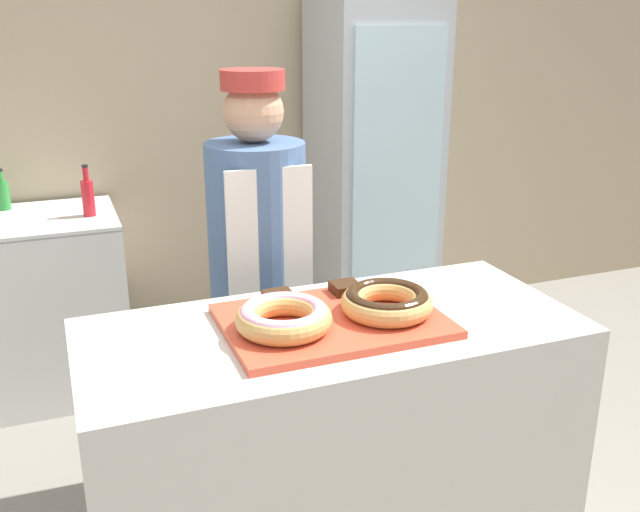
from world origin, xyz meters
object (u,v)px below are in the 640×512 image
object	(u,v)px
donut_chocolate_glaze	(387,301)
bottle_red	(88,196)
chest_freezer	(15,309)
bottle_green	(2,194)
brownie_back_left	(279,297)
brownie_back_right	(345,288)
beverage_fridge	(373,177)
baker_person	(259,280)
serving_tray	(332,321)
donut_light_glaze	(284,317)

from	to	relation	value
donut_chocolate_glaze	bottle_red	xyz separation A→B (m)	(-0.72, 1.72, -0.02)
chest_freezer	donut_chocolate_glaze	bearing A→B (deg)	-58.10
bottle_green	donut_chocolate_glaze	bearing A→B (deg)	-61.00
brownie_back_left	brownie_back_right	xyz separation A→B (m)	(0.22, 0.00, 0.00)
donut_chocolate_glaze	beverage_fridge	size ratio (longest dim) A/B	0.14
brownie_back_left	donut_chocolate_glaze	bearing A→B (deg)	-35.95
baker_person	serving_tray	bearing A→B (deg)	-87.75
serving_tray	beverage_fridge	bearing A→B (deg)	61.46
brownie_back_right	bottle_green	xyz separation A→B (m)	(-1.06, 1.80, -0.02)
brownie_back_left	baker_person	world-z (taller)	baker_person
bottle_green	donut_light_glaze	bearing A→B (deg)	-68.46
bottle_red	chest_freezer	bearing A→B (deg)	170.21
serving_tray	baker_person	bearing A→B (deg)	92.25
donut_chocolate_glaze	brownie_back_left	bearing A→B (deg)	144.05
serving_tray	bottle_red	size ratio (longest dim) A/B	2.57
baker_person	bottle_red	size ratio (longest dim) A/B	6.69
brownie_back_left	brownie_back_right	distance (m)	0.22
donut_light_glaze	donut_chocolate_glaze	xyz separation A→B (m)	(0.32, 0.00, 0.00)
donut_light_glaze	bottle_green	bearing A→B (deg)	111.54
baker_person	bottle_green	xyz separation A→B (m)	(-0.92, 1.29, 0.12)
brownie_back_right	bottle_red	bearing A→B (deg)	113.80
bottle_green	baker_person	bearing A→B (deg)	-54.48
donut_light_glaze	baker_person	world-z (taller)	baker_person
serving_tray	donut_light_glaze	bearing A→B (deg)	-168.62
brownie_back_left	beverage_fridge	bearing A→B (deg)	56.18
chest_freezer	bottle_green	bearing A→B (deg)	87.27
donut_light_glaze	bottle_red	world-z (taller)	bottle_red
chest_freezer	bottle_green	world-z (taller)	bottle_green
donut_chocolate_glaze	beverage_fridge	bearing A→B (deg)	66.01
donut_light_glaze	baker_person	bearing A→B (deg)	79.35
beverage_fridge	bottle_green	distance (m)	1.91
beverage_fridge	bottle_green	world-z (taller)	beverage_fridge
beverage_fridge	brownie_back_right	bearing A→B (deg)	-117.93
donut_chocolate_glaze	brownie_back_right	world-z (taller)	donut_chocolate_glaze
donut_light_glaze	brownie_back_right	size ratio (longest dim) A/B	3.16
serving_tray	bottle_red	world-z (taller)	bottle_red
serving_tray	donut_chocolate_glaze	size ratio (longest dim) A/B	2.32
serving_tray	brownie_back_left	distance (m)	0.20
brownie_back_left	beverage_fridge	distance (m)	1.91
brownie_back_left	serving_tray	bearing A→B (deg)	-55.88
serving_tray	beverage_fridge	size ratio (longest dim) A/B	0.33
serving_tray	brownie_back_right	world-z (taller)	brownie_back_right
baker_person	bottle_red	world-z (taller)	baker_person
brownie_back_left	chest_freezer	distance (m)	1.88
donut_light_glaze	bottle_green	size ratio (longest dim) A/B	1.34
brownie_back_left	beverage_fridge	size ratio (longest dim) A/B	0.04
serving_tray	bottle_green	xyz separation A→B (m)	(-0.94, 1.96, 0.01)
bottle_red	bottle_green	distance (m)	0.47
serving_tray	brownie_back_left	size ratio (longest dim) A/B	7.34
donut_light_glaze	bottle_red	size ratio (longest dim) A/B	1.11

